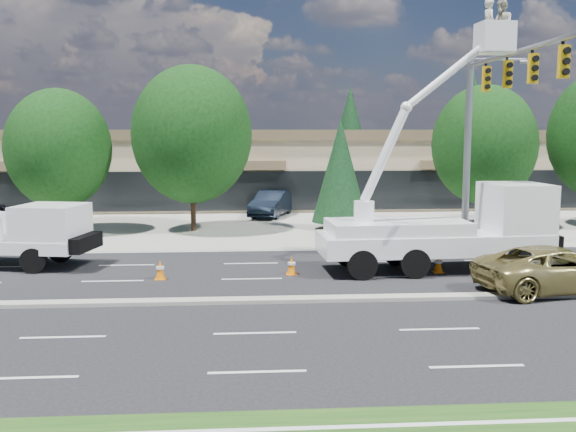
{
  "coord_description": "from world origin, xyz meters",
  "views": [
    {
      "loc": [
        -0.26,
        -19.7,
        5.28
      ],
      "look_at": [
        1.28,
        2.5,
        2.4
      ],
      "focal_mm": 40.0,
      "sensor_mm": 36.0,
      "label": 1
    }
  ],
  "objects": [
    {
      "name": "ground",
      "position": [
        0.0,
        0.0,
        0.0
      ],
      "size": [
        140.0,
        140.0,
        0.0
      ],
      "primitive_type": "plane",
      "color": "black",
      "rests_on": "ground"
    },
    {
      "name": "concrete_apron",
      "position": [
        0.0,
        20.0,
        0.01
      ],
      "size": [
        140.0,
        22.0,
        0.01
      ],
      "primitive_type": "cube",
      "color": "#98978B",
      "rests_on": "ground"
    },
    {
      "name": "road_median",
      "position": [
        0.0,
        0.0,
        0.06
      ],
      "size": [
        120.0,
        0.55,
        0.12
      ],
      "primitive_type": "cube",
      "color": "#98978B",
      "rests_on": "ground"
    },
    {
      "name": "strip_mall",
      "position": [
        0.0,
        29.97,
        2.83
      ],
      "size": [
        50.4,
        15.4,
        5.5
      ],
      "color": "tan",
      "rests_on": "ground"
    },
    {
      "name": "tree_front_c",
      "position": [
        -10.0,
        15.0,
        4.46
      ],
      "size": [
        5.5,
        5.5,
        7.63
      ],
      "color": "#332114",
      "rests_on": "ground"
    },
    {
      "name": "tree_front_d",
      "position": [
        -3.0,
        15.0,
        5.2
      ],
      "size": [
        6.4,
        6.4,
        8.89
      ],
      "color": "#332114",
      "rests_on": "ground"
    },
    {
      "name": "tree_front_e",
      "position": [
        5.0,
        15.0,
        3.25
      ],
      "size": [
        3.08,
        3.08,
        6.06
      ],
      "color": "#332114",
      "rests_on": "ground"
    },
    {
      "name": "tree_front_f",
      "position": [
        13.0,
        15.0,
        4.64
      ],
      "size": [
        5.72,
        5.72,
        7.93
      ],
      "color": "#332114",
      "rests_on": "ground"
    },
    {
      "name": "tree_back_a",
      "position": [
        -18.0,
        42.0,
        4.72
      ],
      "size": [
        4.46,
        4.46,
        8.79
      ],
      "color": "#332114",
      "rests_on": "ground"
    },
    {
      "name": "tree_back_b",
      "position": [
        -4.0,
        42.0,
        5.7
      ],
      "size": [
        5.39,
        5.39,
        10.63
      ],
      "color": "#332114",
      "rests_on": "ground"
    },
    {
      "name": "tree_back_c",
      "position": [
        10.0,
        42.0,
        5.2
      ],
      "size": [
        4.92,
        4.92,
        9.69
      ],
      "color": "#332114",
      "rests_on": "ground"
    },
    {
      "name": "tree_back_d",
      "position": [
        22.0,
        42.0,
        6.04
      ],
      "size": [
        5.71,
        5.71,
        11.26
      ],
      "color": "#332114",
      "rests_on": "ground"
    },
    {
      "name": "signal_mast",
      "position": [
        10.03,
        7.04,
        6.06
      ],
      "size": [
        2.76,
        10.16,
        9.0
      ],
      "color": "gray",
      "rests_on": "ground"
    },
    {
      "name": "utility_pickup",
      "position": [
        -9.37,
        6.11,
        1.03
      ],
      "size": [
        6.85,
        3.6,
        2.5
      ],
      "rotation": [
        0.0,
        0.0,
        -0.19
      ],
      "color": "white",
      "rests_on": "ground"
    },
    {
      "name": "bucket_truck",
      "position": [
        7.76,
        4.24,
        2.16
      ],
      "size": [
        8.91,
        3.24,
        10.33
      ],
      "rotation": [
        0.0,
        0.0,
        0.05
      ],
      "color": "white",
      "rests_on": "ground"
    },
    {
      "name": "traffic_cone_b",
      "position": [
        -3.33,
        3.42,
        0.34
      ],
      "size": [
        0.4,
        0.4,
        0.7
      ],
      "color": "orange",
      "rests_on": "ground"
    },
    {
      "name": "traffic_cone_c",
      "position": [
        1.5,
        3.86,
        0.34
      ],
      "size": [
        0.4,
        0.4,
        0.7
      ],
      "color": "orange",
      "rests_on": "ground"
    },
    {
      "name": "traffic_cone_d",
      "position": [
        7.12,
        3.82,
        0.34
      ],
      "size": [
        0.4,
        0.4,
        0.7
      ],
      "color": "orange",
      "rests_on": "ground"
    },
    {
      "name": "minivan",
      "position": [
        10.2,
        0.65,
        0.76
      ],
      "size": [
        5.82,
        3.35,
        1.53
      ],
      "primitive_type": "imported",
      "rotation": [
        0.0,
        0.0,
        1.72
      ],
      "color": "#998A4A",
      "rests_on": "ground"
    },
    {
      "name": "parked_car_east",
      "position": [
        1.5,
        20.89,
        0.82
      ],
      "size": [
        3.23,
        5.24,
        1.63
      ],
      "primitive_type": "imported",
      "rotation": [
        0.0,
        0.0,
        -0.33
      ],
      "color": "black",
      "rests_on": "ground"
    }
  ]
}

